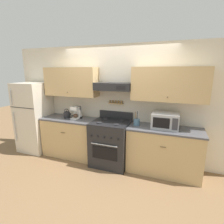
{
  "coord_description": "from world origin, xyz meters",
  "views": [
    {
      "loc": [
        1.26,
        -3.03,
        2.0
      ],
      "look_at": [
        0.03,
        0.26,
        1.17
      ],
      "focal_mm": 28.0,
      "sensor_mm": 36.0,
      "label": 1
    }
  ],
  "objects_px": {
    "stove_range": "(111,143)",
    "coffee_maker": "(77,112)",
    "refrigerator": "(34,117)",
    "utensil_crock": "(137,122)",
    "microwave": "(165,120)",
    "tea_kettle": "(67,114)"
  },
  "relations": [
    {
      "from": "microwave",
      "to": "tea_kettle",
      "type": "bearing_deg",
      "value": -179.54
    },
    {
      "from": "stove_range",
      "to": "coffee_maker",
      "type": "relative_size",
      "value": 3.89
    },
    {
      "from": "stove_range",
      "to": "coffee_maker",
      "type": "height_order",
      "value": "coffee_maker"
    },
    {
      "from": "stove_range",
      "to": "utensil_crock",
      "type": "bearing_deg",
      "value": 7.41
    },
    {
      "from": "tea_kettle",
      "to": "utensil_crock",
      "type": "relative_size",
      "value": 0.75
    },
    {
      "from": "tea_kettle",
      "to": "coffee_maker",
      "type": "relative_size",
      "value": 0.75
    },
    {
      "from": "utensil_crock",
      "to": "microwave",
      "type": "bearing_deg",
      "value": 1.85
    },
    {
      "from": "tea_kettle",
      "to": "utensil_crock",
      "type": "height_order",
      "value": "utensil_crock"
    },
    {
      "from": "tea_kettle",
      "to": "microwave",
      "type": "distance_m",
      "value": 2.22
    },
    {
      "from": "coffee_maker",
      "to": "tea_kettle",
      "type": "bearing_deg",
      "value": -173.0
    },
    {
      "from": "utensil_crock",
      "to": "refrigerator",
      "type": "bearing_deg",
      "value": -178.59
    },
    {
      "from": "stove_range",
      "to": "coffee_maker",
      "type": "distance_m",
      "value": 1.06
    },
    {
      "from": "tea_kettle",
      "to": "stove_range",
      "type": "bearing_deg",
      "value": -3.53
    },
    {
      "from": "refrigerator",
      "to": "microwave",
      "type": "relative_size",
      "value": 3.44
    },
    {
      "from": "stove_range",
      "to": "coffee_maker",
      "type": "xyz_separation_m",
      "value": [
        -0.88,
        0.1,
        0.58
      ]
    },
    {
      "from": "coffee_maker",
      "to": "microwave",
      "type": "distance_m",
      "value": 1.97
    },
    {
      "from": "stove_range",
      "to": "utensil_crock",
      "type": "height_order",
      "value": "utensil_crock"
    },
    {
      "from": "stove_range",
      "to": "tea_kettle",
      "type": "relative_size",
      "value": 5.17
    },
    {
      "from": "tea_kettle",
      "to": "coffee_maker",
      "type": "xyz_separation_m",
      "value": [
        0.25,
        0.03,
        0.06
      ]
    },
    {
      "from": "refrigerator",
      "to": "coffee_maker",
      "type": "relative_size",
      "value": 6.02
    },
    {
      "from": "coffee_maker",
      "to": "utensil_crock",
      "type": "relative_size",
      "value": 1.0
    },
    {
      "from": "stove_range",
      "to": "refrigerator",
      "type": "height_order",
      "value": "refrigerator"
    }
  ]
}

